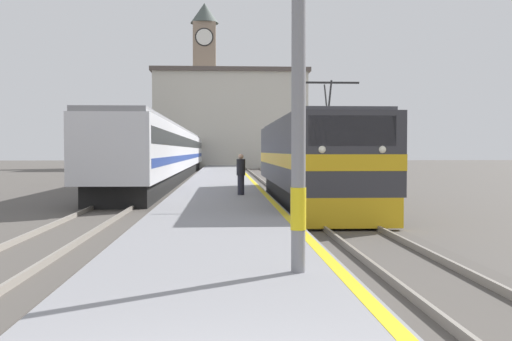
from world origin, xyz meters
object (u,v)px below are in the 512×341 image
Objects in this scene: locomotive_train at (311,161)px; clock_tower at (205,80)px; catenary_mast at (309,8)px; passenger_train at (171,153)px; person_on_platform at (241,173)px.

clock_tower is (-5.85, 58.93, 9.97)m from locomotive_train.
catenary_mast is at bearing -87.12° from clock_tower.
locomotive_train is at bearing -84.33° from clock_tower.
locomotive_train is at bearing -72.34° from passenger_train.
clock_tower reaches higher than person_on_platform.
passenger_train is at bearing -92.40° from clock_tower.
catenary_mast reaches higher than passenger_train.
catenary_mast reaches higher than locomotive_train.
locomotive_train is 14.81m from catenary_mast.
locomotive_train is 9.34× the size of person_on_platform.
catenary_mast is 0.33× the size of clock_tower.
person_on_platform is at bearing 92.01° from catenary_mast.
locomotive_train is 0.30× the size of passenger_train.
passenger_train is at bearing 101.62° from person_on_platform.
locomotive_train is at bearing 81.49° from catenary_mast.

